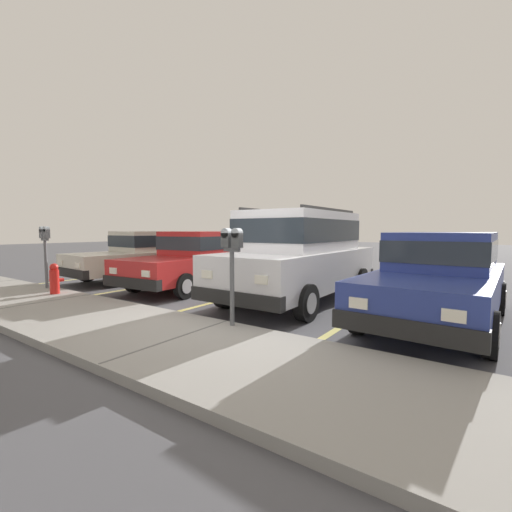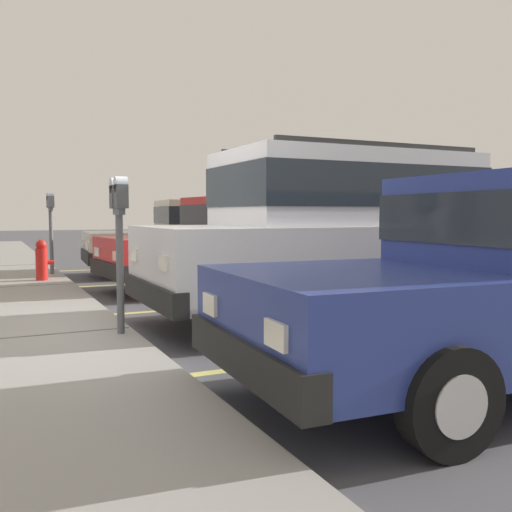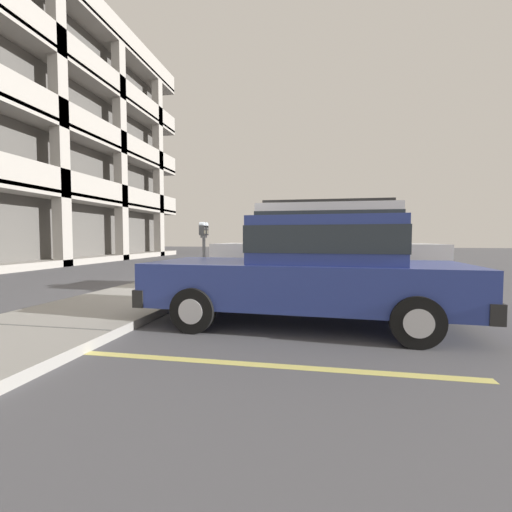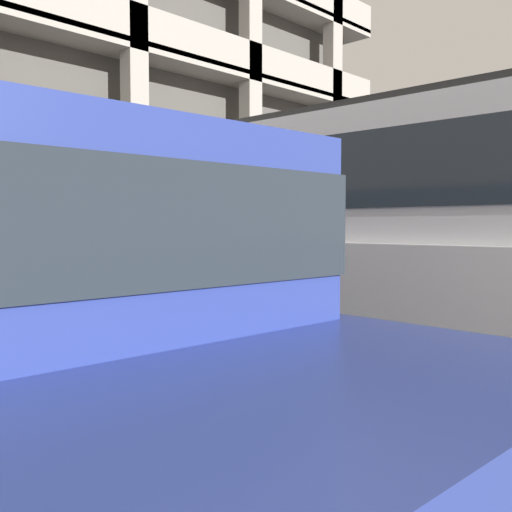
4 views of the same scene
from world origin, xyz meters
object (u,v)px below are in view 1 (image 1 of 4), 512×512
at_px(red_sedan, 439,275).
at_px(parking_meter_far, 45,242).
at_px(dark_hatchback, 198,257).
at_px(blue_coupe, 144,254).
at_px(fire_hydrant, 54,279).
at_px(parking_meter_near, 232,253).
at_px(silver_suv, 300,252).

height_order(red_sedan, parking_meter_far, parking_meter_far).
xyz_separation_m(dark_hatchback, blue_coupe, (2.52, -0.14, 0.00)).
relative_size(red_sedan, fire_hydrant, 6.50).
bearing_deg(parking_meter_far, dark_hatchback, -131.47).
relative_size(red_sedan, blue_coupe, 0.99).
bearing_deg(red_sedan, parking_meter_near, 47.47).
bearing_deg(dark_hatchback, parking_meter_near, 136.64).
bearing_deg(parking_meter_near, red_sedan, -135.03).
bearing_deg(red_sedan, blue_coupe, -0.37).
bearing_deg(parking_meter_far, fire_hydrant, 165.27).
bearing_deg(blue_coupe, parking_meter_near, 157.85).
relative_size(red_sedan, parking_meter_far, 2.94).
height_order(blue_coupe, fire_hydrant, blue_coupe).
relative_size(silver_suv, fire_hydrant, 6.83).
distance_m(blue_coupe, parking_meter_far, 3.00).
bearing_deg(parking_meter_near, fire_hydrant, 3.41).
xyz_separation_m(red_sedan, parking_meter_far, (8.47, 2.54, 0.45)).
xyz_separation_m(blue_coupe, parking_meter_far, (-0.02, 2.97, 0.45)).
height_order(dark_hatchback, parking_meter_near, parking_meter_near).
bearing_deg(blue_coupe, silver_suv, -178.17).
distance_m(red_sedan, fire_hydrant, 8.01).
height_order(silver_suv, dark_hatchback, silver_suv).
relative_size(blue_coupe, parking_meter_near, 3.08).
relative_size(blue_coupe, parking_meter_far, 2.96).
bearing_deg(red_sedan, silver_suv, -1.95).
xyz_separation_m(dark_hatchback, parking_meter_near, (-3.46, 2.79, 0.41)).
relative_size(silver_suv, red_sedan, 1.05).
relative_size(parking_meter_near, parking_meter_far, 0.96).
distance_m(red_sedan, dark_hatchback, 5.98).
height_order(parking_meter_near, fire_hydrant, parking_meter_near).
relative_size(silver_suv, dark_hatchback, 1.04).
xyz_separation_m(silver_suv, blue_coupe, (5.72, -0.21, -0.27)).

